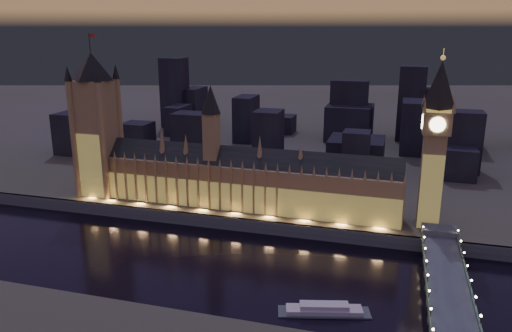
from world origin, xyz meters
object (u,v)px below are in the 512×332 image
(palace_of_westminster, at_px, (240,179))
(river_boat, at_px, (324,310))
(victoria_tower, at_px, (96,117))
(elizabeth_tower, at_px, (436,131))
(westminster_bridge, at_px, (445,281))

(palace_of_westminster, bearing_deg, river_boat, -54.57)
(victoria_tower, distance_m, elizabeth_tower, 218.02)
(westminster_bridge, bearing_deg, palace_of_westminster, 151.73)
(elizabeth_tower, bearing_deg, westminster_bridge, -84.97)
(westminster_bridge, bearing_deg, elizabeth_tower, 95.03)
(palace_of_westminster, distance_m, victoria_tower, 108.44)
(elizabeth_tower, xyz_separation_m, river_boat, (-45.93, -97.92, -62.96))
(victoria_tower, distance_m, westminster_bridge, 239.66)
(westminster_bridge, relative_size, river_boat, 2.74)
(victoria_tower, distance_m, river_boat, 206.90)
(palace_of_westminster, bearing_deg, elizabeth_tower, 0.09)
(elizabeth_tower, xyz_separation_m, westminster_bridge, (5.76, -65.37, -58.53))
(palace_of_westminster, distance_m, elizabeth_tower, 121.60)
(palace_of_westminster, relative_size, westminster_bridge, 1.79)
(palace_of_westminster, xyz_separation_m, westminster_bridge, (121.22, -65.19, -20.38))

